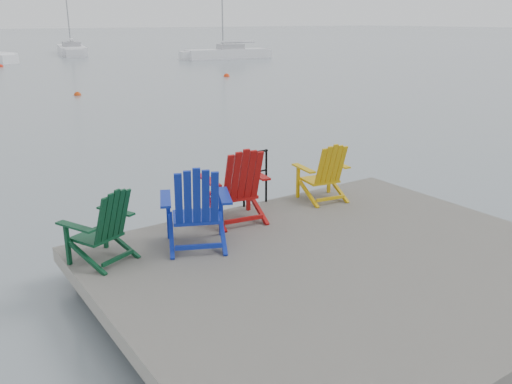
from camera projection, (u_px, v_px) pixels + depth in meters
ground at (344, 295)px, 7.04m from camera, size 400.00×400.00×0.00m
dock at (346, 271)px, 6.93m from camera, size 6.00×5.00×1.40m
handrail at (255, 172)px, 8.78m from camera, size 0.48×0.04×0.90m
chair_green at (103, 225)px, 6.70m from camera, size 0.94×0.90×0.97m
chair_blue at (196, 206)px, 7.09m from camera, size 1.13×1.08×1.15m
chair_red at (237, 184)px, 8.02m from camera, size 1.01×0.95×1.15m
chair_yellow at (324, 172)px, 8.98m from camera, size 0.87×0.82×0.99m
sailboat_mid at (72, 50)px, 54.07m from camera, size 4.23×9.33×12.39m
sailboat_far at (227, 54)px, 48.28m from camera, size 7.53×2.85×10.27m
buoy_b at (78, 95)px, 25.23m from camera, size 0.33×0.33×0.33m
buoy_c at (227, 76)px, 33.37m from camera, size 0.38×0.38×0.38m
buoy_d at (1, 67)px, 40.08m from camera, size 0.36×0.36×0.36m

